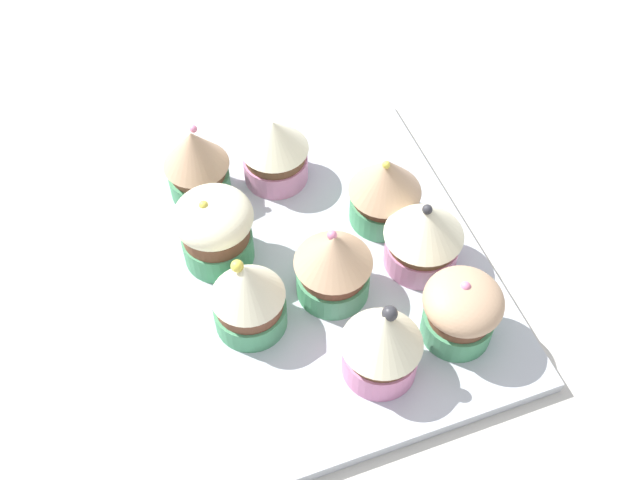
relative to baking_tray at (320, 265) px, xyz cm
name	(u,v)px	position (x,y,z in cm)	size (l,w,h in cm)	color
ground_plane	(320,279)	(0.00, 0.00, -2.10)	(180.00, 180.00, 3.00)	beige
baking_tray	(320,265)	(0.00, 0.00, 0.00)	(34.40, 27.22, 1.20)	silver
cupcake_0	(196,162)	(-11.19, -7.57, 4.47)	(5.84, 5.84, 7.68)	#4C9E6B
cupcake_1	(215,229)	(-3.50, -7.90, 4.33)	(6.58, 6.58, 7.34)	#4C9E6B
cupcake_2	(248,296)	(3.76, -7.22, 4.37)	(5.80, 5.80, 7.82)	#4C9E6B
cupcake_3	(275,150)	(-10.65, -0.51, 4.14)	(6.22, 6.22, 6.90)	pink
cupcake_4	(338,263)	(3.10, 0.43, 4.23)	(6.33, 6.33, 7.31)	#4C9E6B
cupcake_5	(382,343)	(11.08, 0.83, 4.44)	(6.14, 6.14, 7.80)	pink
cupcake_6	(385,189)	(-2.73, 6.91, 4.36)	(6.34, 6.34, 7.49)	#4C9E6B
cupcake_7	(424,234)	(2.81, 8.03, 4.28)	(6.63, 6.63, 7.37)	pink
cupcake_8	(461,310)	(10.20, 7.79, 3.84)	(6.19, 6.19, 6.44)	#4C9E6B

